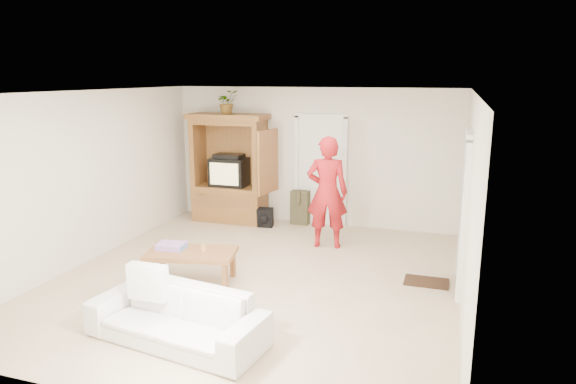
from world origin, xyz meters
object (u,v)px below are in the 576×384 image
Objects in this scene: man at (327,192)px; coffee_table at (191,255)px; armoire at (231,175)px; sofa at (177,317)px.

man is 2.56m from coffee_table.
armoire is 1.07× the size of sofa.
coffee_table is at bearing -75.91° from armoire.
armoire is at bearing -33.35° from man.
sofa reaches higher than coffee_table.
coffee_table is (-1.41, -2.06, -0.54)m from man.
sofa is at bearing -72.86° from armoire.
man is (2.18, -0.98, 0.02)m from armoire.
coffee_table is at bearing 121.50° from sofa.
armoire reaches higher than coffee_table.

